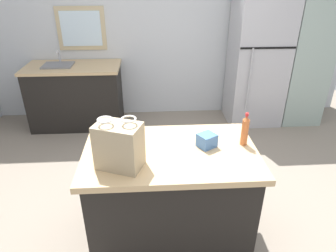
% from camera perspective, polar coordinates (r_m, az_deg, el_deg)
% --- Properties ---
extents(ground, '(6.56, 6.56, 0.00)m').
position_cam_1_polar(ground, '(3.05, 3.23, -15.60)').
color(ground, gray).
extents(back_wall, '(5.46, 0.13, 2.73)m').
position_cam_1_polar(back_wall, '(4.64, 0.05, 18.54)').
color(back_wall, silver).
rests_on(back_wall, ground).
extents(kitchen_island, '(1.30, 0.81, 0.88)m').
position_cam_1_polar(kitchen_island, '(2.52, 0.43, -13.03)').
color(kitchen_island, black).
rests_on(kitchen_island, ground).
extents(refrigerator, '(0.75, 0.69, 1.90)m').
position_cam_1_polar(refrigerator, '(4.59, 16.55, 12.04)').
color(refrigerator, '#B7B7BC').
rests_on(refrigerator, ground).
extents(tall_cabinet, '(0.58, 0.61, 2.06)m').
position_cam_1_polar(tall_cabinet, '(4.85, 24.52, 12.52)').
color(tall_cabinet, '#9EB2A8').
rests_on(tall_cabinet, ground).
extents(sink_counter, '(1.31, 0.68, 1.08)m').
position_cam_1_polar(sink_counter, '(4.61, -16.91, 5.60)').
color(sink_counter, black).
rests_on(sink_counter, ground).
extents(shopping_bag, '(0.35, 0.29, 0.36)m').
position_cam_1_polar(shopping_bag, '(2.04, -9.21, -3.70)').
color(shopping_bag, tan).
rests_on(shopping_bag, kitchen_island).
extents(small_box, '(0.17, 0.16, 0.10)m').
position_cam_1_polar(small_box, '(2.31, 7.32, -2.70)').
color(small_box, '#4775B7').
rests_on(small_box, kitchen_island).
extents(bottle, '(0.05, 0.05, 0.26)m').
position_cam_1_polar(bottle, '(2.36, 14.29, -0.82)').
color(bottle, '#C66633').
rests_on(bottle, kitchen_island).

